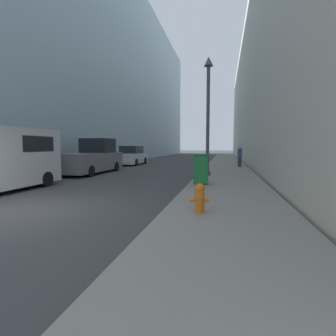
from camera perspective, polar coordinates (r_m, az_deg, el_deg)
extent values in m
plane|color=#424244|center=(7.99, -31.86, -8.36)|extent=(200.00, 200.00, 0.00)
cube|color=gray|center=(23.61, 12.54, 0.68)|extent=(3.23, 60.00, 0.14)
cube|color=#99B7C6|center=(36.65, -15.58, 18.64)|extent=(12.00, 60.00, 21.19)
cube|color=beige|center=(33.05, 26.68, 14.58)|extent=(12.00, 60.00, 15.23)
cylinder|color=orange|center=(6.37, 6.92, -7.15)|extent=(0.23, 0.23, 0.53)
sphere|color=orange|center=(6.31, 6.94, -4.41)|extent=(0.25, 0.25, 0.25)
cylinder|color=orange|center=(6.30, 6.95, -3.75)|extent=(0.07, 0.07, 0.05)
cylinder|color=orange|center=(6.19, 6.76, -7.24)|extent=(0.11, 0.12, 0.11)
cylinder|color=orange|center=(6.38, 5.33, -6.87)|extent=(0.12, 0.09, 0.09)
cylinder|color=orange|center=(6.35, 8.52, -6.96)|extent=(0.12, 0.09, 0.09)
cube|color=#1E7538|center=(10.98, 7.18, -0.37)|extent=(0.57, 0.55, 1.14)
cube|color=#16572A|center=(10.95, 7.22, 2.80)|extent=(0.58, 0.56, 0.08)
cylinder|color=black|center=(11.29, 6.04, -2.87)|extent=(0.05, 0.16, 0.16)
cylinder|color=black|center=(11.25, 8.48, -2.92)|extent=(0.05, 0.16, 0.16)
cylinder|color=#4C4C51|center=(14.25, 8.53, -1.12)|extent=(0.34, 0.34, 0.25)
cylinder|color=#4C4C51|center=(14.24, 8.67, 9.93)|extent=(0.18, 0.18, 5.74)
cone|color=#4C4C51|center=(14.84, 8.84, 21.96)|extent=(0.47, 0.47, 0.47)
cube|color=black|center=(12.39, -29.61, 4.57)|extent=(1.87, 1.77, 0.63)
cylinder|color=black|center=(13.36, -30.84, -1.89)|extent=(0.24, 0.64, 0.64)
cylinder|color=black|center=(12.26, -25.00, -2.20)|extent=(0.24, 0.64, 0.64)
cube|color=slate|center=(17.22, -16.42, 1.31)|extent=(1.94, 5.60, 1.11)
cube|color=black|center=(18.06, -15.01, 4.73)|extent=(1.78, 1.79, 0.93)
cylinder|color=black|center=(19.20, -16.26, 0.43)|extent=(0.24, 0.64, 0.64)
cylinder|color=black|center=(18.41, -11.35, 0.35)|extent=(0.24, 0.64, 0.64)
cylinder|color=black|center=(16.24, -22.10, -0.50)|extent=(0.24, 0.64, 0.64)
cylinder|color=black|center=(15.30, -16.55, -0.65)|extent=(0.24, 0.64, 0.64)
cube|color=silver|center=(24.35, -7.90, 2.14)|extent=(1.78, 4.37, 0.90)
cube|color=#1E2328|center=(24.33, -7.92, 3.99)|extent=(1.57, 2.27, 0.68)
cylinder|color=black|center=(25.88, -8.60, 1.64)|extent=(0.24, 0.64, 0.64)
cylinder|color=black|center=(25.34, -5.13, 1.61)|extent=(0.24, 0.64, 0.64)
cylinder|color=black|center=(23.46, -10.87, 1.29)|extent=(0.24, 0.64, 0.64)
cylinder|color=black|center=(22.86, -7.09, 1.25)|extent=(0.24, 0.64, 0.64)
cube|color=#2D3347|center=(20.75, 15.32, 1.34)|extent=(0.28, 0.20, 0.78)
cube|color=#2D4C8C|center=(20.72, 15.36, 3.28)|extent=(0.33, 0.20, 0.62)
sphere|color=tan|center=(20.71, 15.39, 4.44)|extent=(0.21, 0.21, 0.21)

